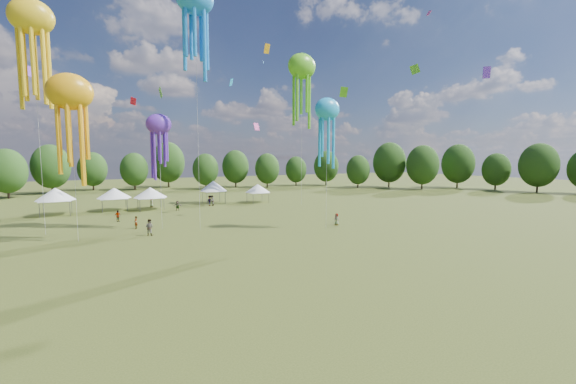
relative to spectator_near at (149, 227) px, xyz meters
name	(u,v)px	position (x,y,z in m)	size (l,w,h in m)	color
ground	(431,354)	(8.19, -31.90, -0.94)	(300.00, 300.00, 0.00)	#384416
spectator_near	(149,227)	(0.00, 0.00, 0.00)	(0.91, 0.71, 1.88)	gray
spectators_far	(195,205)	(9.21, 17.21, -0.06)	(26.12, 30.25, 1.90)	gray
festival_tents	(158,191)	(4.02, 22.67, 2.12)	(38.55, 8.58, 4.36)	#47474C
show_kites	(208,75)	(8.80, 6.01, 18.90)	(43.83, 23.99, 28.97)	orange
treeline	(153,169)	(4.32, 30.62, 5.61)	(201.57, 95.24, 13.43)	#38281C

